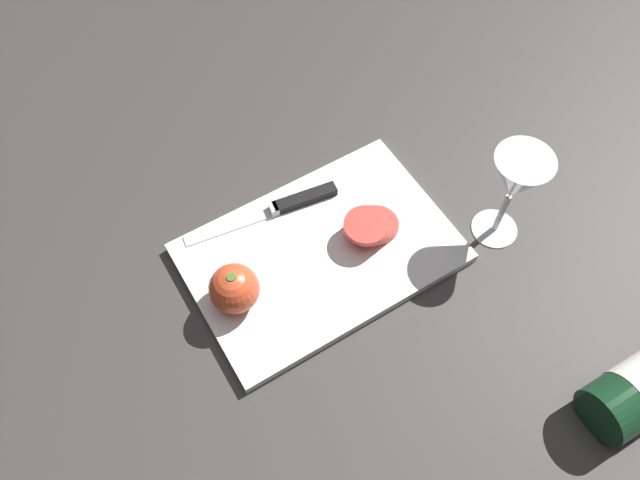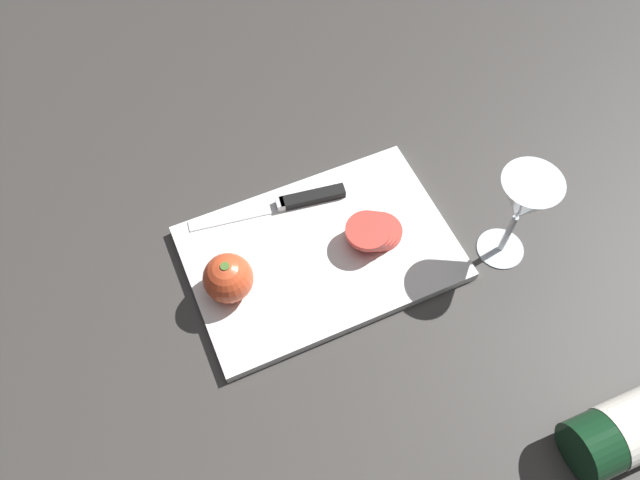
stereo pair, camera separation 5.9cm
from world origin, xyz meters
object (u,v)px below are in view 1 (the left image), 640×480
(whole_tomato, at_px, (234,289))
(knife, at_px, (291,203))
(wine_glass, at_px, (516,181))
(tomato_slice_stack_near, at_px, (371,225))

(whole_tomato, relative_size, knife, 0.29)
(wine_glass, relative_size, whole_tomato, 2.41)
(tomato_slice_stack_near, bearing_deg, whole_tomato, -1.25)
(wine_glass, relative_size, tomato_slice_stack_near, 1.88)
(whole_tomato, bearing_deg, tomato_slice_stack_near, 178.75)
(whole_tomato, xyz_separation_m, tomato_slice_stack_near, (-0.22, 0.00, -0.02))
(whole_tomato, bearing_deg, wine_glass, 166.90)
(knife, bearing_deg, whole_tomato, 42.84)
(wine_glass, height_order, knife, wine_glass)
(whole_tomato, distance_m, tomato_slice_stack_near, 0.22)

